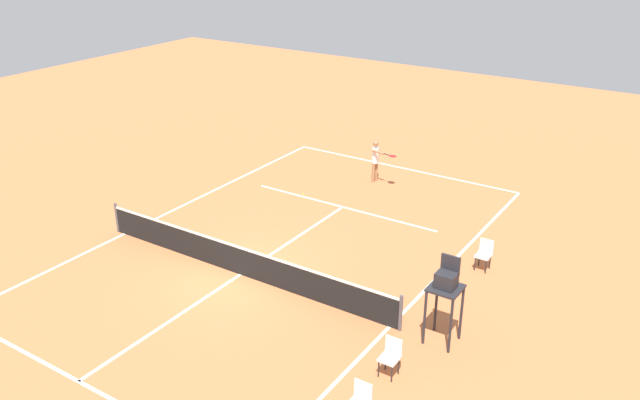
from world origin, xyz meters
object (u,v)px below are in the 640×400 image
player_serving (376,158)px  courtside_chair_far (391,355)px  umpire_chair (446,287)px  courtside_chair_mid (484,253)px  tennis_ball (303,194)px

player_serving → courtside_chair_far: 12.36m
umpire_chair → courtside_chair_mid: size_ratio=2.54×
tennis_ball → courtside_chair_mid: 8.18m
player_serving → courtside_chair_mid: player_serving is taller
player_serving → courtside_chair_mid: size_ratio=1.86×
tennis_ball → courtside_chair_mid: (-7.98, 1.76, 0.50)m
tennis_ball → courtside_chair_mid: size_ratio=0.07×
courtside_chair_far → courtside_chair_mid: bearing=-90.4°
courtside_chair_mid → tennis_ball: bearing=-12.5°
tennis_ball → courtside_chair_far: bearing=135.1°
tennis_ball → courtside_chair_far: 11.22m
tennis_ball → courtside_chair_far: (-7.94, 7.91, 0.50)m
tennis_ball → player_serving: bearing=-121.8°
tennis_ball → umpire_chair: 10.46m
player_serving → tennis_ball: (1.70, 2.75, -1.02)m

